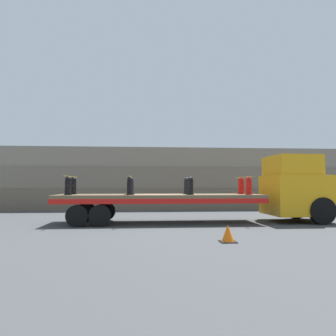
{
  "coord_description": "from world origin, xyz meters",
  "views": [
    {
      "loc": [
        -0.81,
        -14.19,
        1.64
      ],
      "look_at": [
        0.36,
        0.0,
        2.37
      ],
      "focal_mm": 35.0,
      "sensor_mm": 36.0,
      "label": 1
    }
  ],
  "objects_px": {
    "flatbed_trailer": "(145,200)",
    "fire_hydrant_black_far_2": "(187,186)",
    "fire_hydrant_black_near_2": "(190,186)",
    "fire_hydrant_red_near_3": "(249,186)",
    "fire_hydrant_black_near_0": "(68,186)",
    "fire_hydrant_black_near_1": "(130,186)",
    "fire_hydrant_red_far_3": "(241,186)",
    "truck_cab": "(299,189)",
    "fire_hydrant_black_far_0": "(73,186)",
    "fire_hydrant_black_far_1": "(131,186)",
    "traffic_cone": "(228,233)"
  },
  "relations": [
    {
      "from": "fire_hydrant_black_far_2",
      "to": "fire_hydrant_red_far_3",
      "type": "distance_m",
      "value": 2.52
    },
    {
      "from": "flatbed_trailer",
      "to": "fire_hydrant_black_near_0",
      "type": "relative_size",
      "value": 11.53
    },
    {
      "from": "fire_hydrant_black_near_0",
      "to": "fire_hydrant_black_near_1",
      "type": "xyz_separation_m",
      "value": [
        2.52,
        0.0,
        0.0
      ]
    },
    {
      "from": "fire_hydrant_black_far_1",
      "to": "fire_hydrant_black_far_2",
      "type": "relative_size",
      "value": 1.0
    },
    {
      "from": "fire_hydrant_black_near_1",
      "to": "fire_hydrant_black_far_1",
      "type": "height_order",
      "value": "same"
    },
    {
      "from": "truck_cab",
      "to": "fire_hydrant_black_near_0",
      "type": "distance_m",
      "value": 10.06
    },
    {
      "from": "fire_hydrant_black_near_1",
      "to": "fire_hydrant_black_far_1",
      "type": "xyz_separation_m",
      "value": [
        0.0,
        1.07,
        0.0
      ]
    },
    {
      "from": "fire_hydrant_black_near_0",
      "to": "fire_hydrant_red_far_3",
      "type": "height_order",
      "value": "same"
    },
    {
      "from": "fire_hydrant_black_far_2",
      "to": "truck_cab",
      "type": "bearing_deg",
      "value": -6.12
    },
    {
      "from": "truck_cab",
      "to": "fire_hydrant_black_near_2",
      "type": "xyz_separation_m",
      "value": [
        -5.0,
        -0.54,
        0.12
      ]
    },
    {
      "from": "flatbed_trailer",
      "to": "fire_hydrant_black_near_1",
      "type": "distance_m",
      "value": 1.04
    },
    {
      "from": "fire_hydrant_black_far_1",
      "to": "fire_hydrant_black_near_2",
      "type": "relative_size",
      "value": 1.0
    },
    {
      "from": "truck_cab",
      "to": "fire_hydrant_black_far_2",
      "type": "relative_size",
      "value": 3.87
    },
    {
      "from": "flatbed_trailer",
      "to": "fire_hydrant_black_far_2",
      "type": "xyz_separation_m",
      "value": [
        1.87,
        0.54,
        0.6
      ]
    },
    {
      "from": "fire_hydrant_black_far_0",
      "to": "fire_hydrant_red_far_3",
      "type": "relative_size",
      "value": 1.0
    },
    {
      "from": "truck_cab",
      "to": "fire_hydrant_black_far_1",
      "type": "distance_m",
      "value": 7.54
    },
    {
      "from": "fire_hydrant_black_near_2",
      "to": "traffic_cone",
      "type": "relative_size",
      "value": 1.5
    },
    {
      "from": "fire_hydrant_black_far_1",
      "to": "fire_hydrant_black_near_2",
      "type": "bearing_deg",
      "value": -23.05
    },
    {
      "from": "fire_hydrant_red_near_3",
      "to": "fire_hydrant_red_far_3",
      "type": "xyz_separation_m",
      "value": [
        0.0,
        1.07,
        0.0
      ]
    },
    {
      "from": "flatbed_trailer",
      "to": "fire_hydrant_black_far_1",
      "type": "relative_size",
      "value": 11.53
    },
    {
      "from": "fire_hydrant_black_near_2",
      "to": "fire_hydrant_red_far_3",
      "type": "relative_size",
      "value": 1.0
    },
    {
      "from": "flatbed_trailer",
      "to": "fire_hydrant_red_near_3",
      "type": "distance_m",
      "value": 4.47
    },
    {
      "from": "fire_hydrant_black_near_0",
      "to": "fire_hydrant_red_far_3",
      "type": "relative_size",
      "value": 1.0
    },
    {
      "from": "fire_hydrant_red_far_3",
      "to": "traffic_cone",
      "type": "height_order",
      "value": "fire_hydrant_red_far_3"
    },
    {
      "from": "fire_hydrant_black_far_0",
      "to": "fire_hydrant_black_near_2",
      "type": "distance_m",
      "value": 5.15
    },
    {
      "from": "fire_hydrant_black_far_0",
      "to": "traffic_cone",
      "type": "xyz_separation_m",
      "value": [
        5.46,
        -5.46,
        -1.35
      ]
    },
    {
      "from": "fire_hydrant_black_far_0",
      "to": "fire_hydrant_black_near_1",
      "type": "xyz_separation_m",
      "value": [
        2.52,
        -1.07,
        0.0
      ]
    },
    {
      "from": "traffic_cone",
      "to": "fire_hydrant_black_far_1",
      "type": "bearing_deg",
      "value": 118.3
    },
    {
      "from": "fire_hydrant_black_far_0",
      "to": "fire_hydrant_red_near_3",
      "type": "bearing_deg",
      "value": -8.07
    },
    {
      "from": "flatbed_trailer",
      "to": "fire_hydrant_red_far_3",
      "type": "relative_size",
      "value": 11.53
    },
    {
      "from": "fire_hydrant_black_far_1",
      "to": "truck_cab",
      "type": "bearing_deg",
      "value": -4.08
    },
    {
      "from": "fire_hydrant_black_far_1",
      "to": "flatbed_trailer",
      "type": "bearing_deg",
      "value": -39.57
    },
    {
      "from": "fire_hydrant_black_near_1",
      "to": "fire_hydrant_black_far_2",
      "type": "height_order",
      "value": "same"
    },
    {
      "from": "fire_hydrant_red_near_3",
      "to": "fire_hydrant_black_near_1",
      "type": "bearing_deg",
      "value": 180.0
    },
    {
      "from": "truck_cab",
      "to": "fire_hydrant_black_far_0",
      "type": "relative_size",
      "value": 3.87
    },
    {
      "from": "fire_hydrant_black_far_0",
      "to": "fire_hydrant_black_far_2",
      "type": "distance_m",
      "value": 5.04
    },
    {
      "from": "fire_hydrant_red_near_3",
      "to": "traffic_cone",
      "type": "height_order",
      "value": "fire_hydrant_red_near_3"
    },
    {
      "from": "fire_hydrant_black_far_0",
      "to": "flatbed_trailer",
      "type": "bearing_deg",
      "value": -9.6
    },
    {
      "from": "truck_cab",
      "to": "traffic_cone",
      "type": "bearing_deg",
      "value": -132.95
    },
    {
      "from": "fire_hydrant_black_near_2",
      "to": "fire_hydrant_red_near_3",
      "type": "xyz_separation_m",
      "value": [
        2.52,
        0.0,
        0.0
      ]
    },
    {
      "from": "fire_hydrant_black_near_0",
      "to": "fire_hydrant_black_far_0",
      "type": "height_order",
      "value": "same"
    },
    {
      "from": "truck_cab",
      "to": "fire_hydrant_black_near_1",
      "type": "bearing_deg",
      "value": -175.92
    },
    {
      "from": "fire_hydrant_black_far_1",
      "to": "fire_hydrant_red_near_3",
      "type": "height_order",
      "value": "same"
    },
    {
      "from": "fire_hydrant_black_far_1",
      "to": "fire_hydrant_black_near_0",
      "type": "bearing_deg",
      "value": -156.95
    },
    {
      "from": "fire_hydrant_black_near_2",
      "to": "fire_hydrant_red_near_3",
      "type": "height_order",
      "value": "same"
    },
    {
      "from": "truck_cab",
      "to": "fire_hydrant_black_far_0",
      "type": "bearing_deg",
      "value": 176.94
    },
    {
      "from": "fire_hydrant_black_far_0",
      "to": "fire_hydrant_black_far_1",
      "type": "xyz_separation_m",
      "value": [
        2.52,
        0.0,
        0.0
      ]
    },
    {
      "from": "traffic_cone",
      "to": "fire_hydrant_black_near_0",
      "type": "bearing_deg",
      "value": 141.23
    },
    {
      "from": "fire_hydrant_red_far_3",
      "to": "fire_hydrant_black_far_2",
      "type": "bearing_deg",
      "value": 180.0
    },
    {
      "from": "fire_hydrant_black_near_2",
      "to": "fire_hydrant_red_near_3",
      "type": "distance_m",
      "value": 2.52
    }
  ]
}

